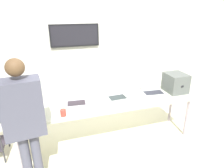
{
  "coord_description": "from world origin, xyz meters",
  "views": [
    {
      "loc": [
        -0.85,
        -2.77,
        2.22
      ],
      "look_at": [
        0.1,
        0.17,
        1.02
      ],
      "focal_mm": 31.23,
      "sensor_mm": 36.0,
      "label": 1
    }
  ],
  "objects_px": {
    "laptop_station_0": "(28,106)",
    "laptop_station_2": "(116,94)",
    "equipment_box": "(176,83)",
    "coffee_mug": "(63,113)",
    "workbench": "(109,104)",
    "laptop_station_3": "(152,89)",
    "laptop_station_1": "(76,99)",
    "person": "(24,117)"
  },
  "relations": [
    {
      "from": "laptop_station_1",
      "to": "laptop_station_3",
      "type": "distance_m",
      "value": 1.38
    },
    {
      "from": "laptop_station_2",
      "to": "laptop_station_3",
      "type": "bearing_deg",
      "value": -0.85
    },
    {
      "from": "laptop_station_1",
      "to": "coffee_mug",
      "type": "xyz_separation_m",
      "value": [
        -0.24,
        -0.37,
        -0.01
      ]
    },
    {
      "from": "equipment_box",
      "to": "laptop_station_3",
      "type": "xyz_separation_m",
      "value": [
        -0.42,
        0.09,
        -0.12
      ]
    },
    {
      "from": "equipment_box",
      "to": "laptop_station_0",
      "type": "relative_size",
      "value": 1.2
    },
    {
      "from": "equipment_box",
      "to": "coffee_mug",
      "type": "distance_m",
      "value": 2.06
    },
    {
      "from": "equipment_box",
      "to": "laptop_station_1",
      "type": "relative_size",
      "value": 1.19
    },
    {
      "from": "workbench",
      "to": "coffee_mug",
      "type": "relative_size",
      "value": 30.66
    },
    {
      "from": "equipment_box",
      "to": "laptop_station_0",
      "type": "height_order",
      "value": "equipment_box"
    },
    {
      "from": "equipment_box",
      "to": "laptop_station_1",
      "type": "distance_m",
      "value": 1.8
    },
    {
      "from": "laptop_station_0",
      "to": "laptop_station_3",
      "type": "relative_size",
      "value": 0.86
    },
    {
      "from": "workbench",
      "to": "equipment_box",
      "type": "relative_size",
      "value": 7.47
    },
    {
      "from": "laptop_station_3",
      "to": "person",
      "type": "xyz_separation_m",
      "value": [
        -2.06,
        -0.73,
        0.22
      ]
    },
    {
      "from": "equipment_box",
      "to": "coffee_mug",
      "type": "relative_size",
      "value": 4.1
    },
    {
      "from": "laptop_station_3",
      "to": "laptop_station_2",
      "type": "bearing_deg",
      "value": 179.15
    },
    {
      "from": "laptop_station_0",
      "to": "laptop_station_1",
      "type": "relative_size",
      "value": 1.0
    },
    {
      "from": "workbench",
      "to": "laptop_station_0",
      "type": "relative_size",
      "value": 8.94
    },
    {
      "from": "laptop_station_0",
      "to": "laptop_station_3",
      "type": "bearing_deg",
      "value": -0.43
    },
    {
      "from": "equipment_box",
      "to": "coffee_mug",
      "type": "bearing_deg",
      "value": -172.38
    },
    {
      "from": "person",
      "to": "coffee_mug",
      "type": "relative_size",
      "value": 17.93
    },
    {
      "from": "laptop_station_0",
      "to": "laptop_station_1",
      "type": "height_order",
      "value": "laptop_station_1"
    },
    {
      "from": "laptop_station_1",
      "to": "laptop_station_3",
      "type": "bearing_deg",
      "value": -0.38
    },
    {
      "from": "laptop_station_2",
      "to": "person",
      "type": "relative_size",
      "value": 0.19
    },
    {
      "from": "workbench",
      "to": "laptop_station_2",
      "type": "xyz_separation_m",
      "value": [
        0.16,
        0.12,
        0.11
      ]
    },
    {
      "from": "equipment_box",
      "to": "person",
      "type": "distance_m",
      "value": 2.56
    },
    {
      "from": "person",
      "to": "laptop_station_2",
      "type": "bearing_deg",
      "value": 28.52
    },
    {
      "from": "laptop_station_0",
      "to": "equipment_box",
      "type": "bearing_deg",
      "value": -2.41
    },
    {
      "from": "laptop_station_0",
      "to": "coffee_mug",
      "type": "distance_m",
      "value": 0.62
    },
    {
      "from": "workbench",
      "to": "coffee_mug",
      "type": "xyz_separation_m",
      "value": [
        -0.76,
        -0.25,
        0.1
      ]
    },
    {
      "from": "laptop_station_0",
      "to": "laptop_station_2",
      "type": "xyz_separation_m",
      "value": [
        1.41,
        -0.01,
        0.0
      ]
    },
    {
      "from": "laptop_station_0",
      "to": "coffee_mug",
      "type": "height_order",
      "value": "laptop_station_0"
    },
    {
      "from": "laptop_station_1",
      "to": "laptop_station_0",
      "type": "bearing_deg",
      "value": 179.48
    },
    {
      "from": "laptop_station_3",
      "to": "coffee_mug",
      "type": "bearing_deg",
      "value": -167.37
    },
    {
      "from": "equipment_box",
      "to": "coffee_mug",
      "type": "xyz_separation_m",
      "value": [
        -2.03,
        -0.27,
        -0.12
      ]
    },
    {
      "from": "laptop_station_2",
      "to": "laptop_station_1",
      "type": "bearing_deg",
      "value": -179.89
    },
    {
      "from": "laptop_station_2",
      "to": "coffee_mug",
      "type": "relative_size",
      "value": 3.4
    },
    {
      "from": "workbench",
      "to": "laptop_station_1",
      "type": "height_order",
      "value": "laptop_station_1"
    },
    {
      "from": "laptop_station_0",
      "to": "person",
      "type": "relative_size",
      "value": 0.19
    },
    {
      "from": "equipment_box",
      "to": "person",
      "type": "height_order",
      "value": "person"
    },
    {
      "from": "workbench",
      "to": "person",
      "type": "bearing_deg",
      "value": -152.75
    },
    {
      "from": "person",
      "to": "coffee_mug",
      "type": "distance_m",
      "value": 0.62
    },
    {
      "from": "person",
      "to": "coffee_mug",
      "type": "bearing_deg",
      "value": 39.75
    }
  ]
}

